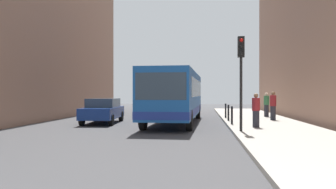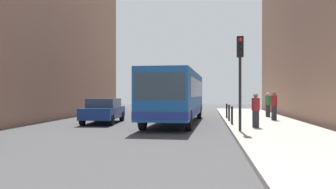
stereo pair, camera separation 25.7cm
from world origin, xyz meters
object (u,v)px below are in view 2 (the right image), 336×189
(car_behind_bus, at_px, (185,105))
(pedestrian_far_sidewalk, at_px, (268,105))
(bollard_near, at_px, (232,115))
(traffic_light, at_px, (240,65))
(bollard_mid, at_px, (229,113))
(bus, at_px, (176,94))
(pedestrian_near_signal, at_px, (256,110))
(car_beside_bus, at_px, (104,110))
(pedestrian_mid_sidewalk, at_px, (274,106))
(bollard_far, at_px, (227,111))

(car_behind_bus, distance_m, pedestrian_far_sidewalk, 8.20)
(bollard_near, bearing_deg, traffic_light, -88.25)
(bollard_mid, bearing_deg, bus, -175.03)
(bollard_near, relative_size, pedestrian_near_signal, 0.58)
(traffic_light, bearing_deg, car_beside_bus, 147.54)
(bollard_mid, bearing_deg, pedestrian_mid_sidewalk, 15.05)
(bus, xyz_separation_m, car_behind_bus, (-0.12, 9.44, -0.94))
(bus, relative_size, pedestrian_far_sidewalk, 6.56)
(traffic_light, height_order, bollard_mid, traffic_light)
(bus, xyz_separation_m, bollard_near, (3.14, -2.06, -1.10))
(bollard_far, distance_m, pedestrian_far_sidewalk, 3.31)
(bus, distance_m, car_beside_bus, 4.46)
(bollard_near, distance_m, pedestrian_near_signal, 1.87)
(bollard_mid, distance_m, pedestrian_far_sidewalk, 4.83)
(pedestrian_near_signal, distance_m, pedestrian_mid_sidewalk, 4.95)
(bollard_near, xyz_separation_m, pedestrian_mid_sidewalk, (2.76, 3.08, 0.40))
(traffic_light, relative_size, pedestrian_far_sidewalk, 2.42)
(pedestrian_mid_sidewalk, xyz_separation_m, pedestrian_far_sidewalk, (0.18, 3.07, -0.03))
(bus, bearing_deg, pedestrian_near_signal, 141.40)
(bus, distance_m, pedestrian_near_signal, 5.55)
(bus, xyz_separation_m, car_beside_bus, (-4.33, -0.51, -0.94))
(traffic_light, relative_size, pedestrian_near_signal, 2.50)
(bollard_mid, xyz_separation_m, pedestrian_far_sidewalk, (2.94, 3.81, 0.37))
(car_behind_bus, xyz_separation_m, traffic_light, (3.37, -14.77, 2.22))
(bollard_mid, distance_m, pedestrian_near_signal, 4.02)
(pedestrian_mid_sidewalk, bearing_deg, pedestrian_far_sidewalk, 163.87)
(car_behind_bus, bearing_deg, traffic_light, 103.30)
(bus, bearing_deg, bollard_mid, -172.64)
(bollard_near, relative_size, bollard_far, 1.00)
(bollard_near, distance_m, pedestrian_mid_sidewalk, 4.16)
(bollard_far, height_order, pedestrian_far_sidewalk, pedestrian_far_sidewalk)
(bus, bearing_deg, car_beside_bus, 9.15)
(car_behind_bus, height_order, pedestrian_far_sidewalk, pedestrian_far_sidewalk)
(bus, distance_m, pedestrian_far_sidewalk, 7.36)
(bollard_far, height_order, pedestrian_mid_sidewalk, pedestrian_mid_sidewalk)
(pedestrian_near_signal, bearing_deg, bus, -45.44)
(car_behind_bus, distance_m, bollard_mid, 9.73)
(car_behind_bus, bearing_deg, bollard_far, 116.04)
(bus, bearing_deg, car_behind_bus, -86.86)
(car_beside_bus, bearing_deg, pedestrian_mid_sidewalk, -174.88)
(pedestrian_far_sidewalk, bearing_deg, bollard_near, 139.83)
(car_beside_bus, height_order, pedestrian_far_sidewalk, pedestrian_far_sidewalk)
(bus, relative_size, car_beside_bus, 2.47)
(bus, xyz_separation_m, pedestrian_mid_sidewalk, (5.91, 1.02, -0.70))
(pedestrian_mid_sidewalk, bearing_deg, bollard_far, -132.78)
(car_beside_bus, distance_m, bollard_near, 7.64)
(pedestrian_far_sidewalk, bearing_deg, pedestrian_mid_sidewalk, 162.05)
(car_beside_bus, height_order, traffic_light, traffic_light)
(bus, relative_size, bollard_mid, 11.70)
(bus, bearing_deg, bollard_far, -137.89)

